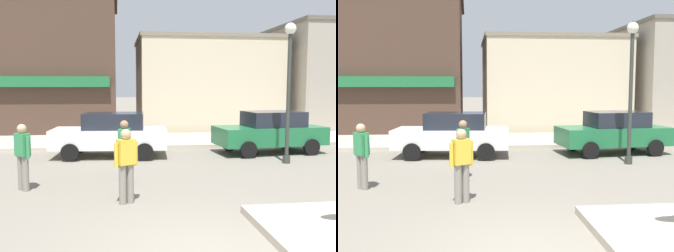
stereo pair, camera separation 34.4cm
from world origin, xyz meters
The scene contains 9 objects.
kerb_far centered at (0.00, 12.01, 0.07)m, with size 80.00×4.00×0.15m, color #B7AD99.
lamp_post centered at (4.08, 6.71, 2.96)m, with size 0.36×0.36×4.54m.
parked_car_nearest centered at (-1.61, 8.65, 0.81)m, with size 4.12×2.12×1.56m.
parked_car_second centered at (4.30, 8.67, 0.81)m, with size 4.16×2.21×1.56m.
pedestrian_crossing_near centered at (-1.21, 2.96, 0.87)m, with size 0.53×0.36×1.61m.
pedestrian_crossing_far centered at (-3.64, 4.34, 0.87)m, with size 0.46×0.45×1.61m.
pedestrian_kerb_side centered at (-1.20, 5.03, 0.87)m, with size 0.35×0.54×1.61m.
building_corner_shop centered at (-6.86, 18.03, 3.78)m, with size 11.19×8.52×7.56m.
building_storefront_left_near centered at (3.79, 17.77, 2.61)m, with size 7.93×6.37×5.22m.
Camera 2 is at (-1.05, -5.33, 2.52)m, focal length 42.00 mm.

